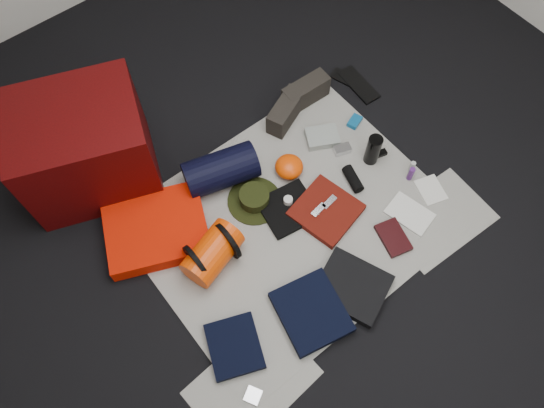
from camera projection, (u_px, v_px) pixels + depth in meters
floor at (292, 222)px, 2.97m from camera, size 4.50×4.50×0.02m
newspaper_mat at (292, 221)px, 2.96m from camera, size 1.60×1.30×0.01m
newspaper_sheet_front_left at (252, 383)px, 2.56m from camera, size 0.61×0.44×0.00m
newspaper_sheet_front_right at (438, 219)px, 2.97m from camera, size 0.60×0.43×0.00m
red_cabinet at (85, 147)px, 2.85m from camera, size 0.83×0.77×0.56m
sleeping_pad at (157, 229)px, 2.88m from camera, size 0.67×0.62×0.10m
stuff_sack at (212, 253)px, 2.76m from camera, size 0.36×0.27×0.19m
sack_strap_left at (196, 263)px, 2.72m from camera, size 0.02×0.22×0.22m
sack_strap_right at (228, 241)px, 2.78m from camera, size 0.03×0.22×0.22m
navy_duffel at (221, 170)px, 2.98m from camera, size 0.45×0.32×0.21m
boonie_brim at (255, 201)px, 3.01m from camera, size 0.39×0.39×0.01m
boonie_crown at (254, 197)px, 2.97m from camera, size 0.17×0.17×0.07m
hiking_boot_left at (286, 111)px, 3.21m from camera, size 0.32×0.22×0.15m
hiking_boot_right at (306, 92)px, 3.28m from camera, size 0.31×0.12×0.15m
flip_flop_left at (349, 80)px, 3.41m from camera, size 0.16×0.26×0.01m
flip_flop_right at (359, 85)px, 3.39m from camera, size 0.14×0.31×0.02m
trousers_navy_a at (234, 346)px, 2.62m from camera, size 0.34×0.36×0.04m
trousers_navy_b at (311, 312)px, 2.69m from camera, size 0.39×0.42×0.06m
trousers_charcoal at (352, 287)px, 2.75m from camera, size 0.41×0.43×0.05m
black_tshirt at (289, 209)px, 2.97m from camera, size 0.33×0.32×0.03m
red_shirt at (326, 211)px, 2.96m from camera, size 0.39×0.39×0.04m
orange_stuff_sack at (289, 167)px, 3.05m from camera, size 0.20×0.20×0.11m
first_aid_pouch at (322, 137)px, 3.18m from camera, size 0.24×0.22×0.05m
water_bottle at (373, 150)px, 3.05m from camera, size 0.09×0.09×0.21m
speaker at (353, 179)px, 3.04m from camera, size 0.10×0.17×0.06m
compact_camera at (342, 149)px, 3.15m from camera, size 0.11×0.09×0.04m
cyan_case at (355, 122)px, 3.25m from camera, size 0.11×0.09×0.03m
toiletry_purple at (411, 174)px, 3.04m from camera, size 0.04×0.04×0.10m
toiletry_clear at (412, 167)px, 3.07m from camera, size 0.03×0.03×0.09m
paperback_book at (393, 238)px, 2.89m from camera, size 0.18×0.23×0.03m
map_booklet at (410, 214)px, 2.97m from camera, size 0.22×0.28×0.01m
map_printout at (431, 190)px, 3.04m from camera, size 0.18×0.21×0.01m
sunglasses at (379, 154)px, 3.14m from camera, size 0.10×0.06×0.02m
key_cluster at (253, 395)px, 2.53m from camera, size 0.10×0.10×0.01m
tape_roll at (288, 200)px, 2.96m from camera, size 0.05×0.05×0.04m
energy_bar_a at (319, 210)px, 2.93m from camera, size 0.10×0.05×0.01m
energy_bar_b at (329, 202)px, 2.95m from camera, size 0.10×0.05×0.01m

